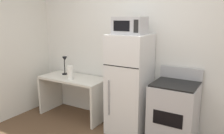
{
  "coord_description": "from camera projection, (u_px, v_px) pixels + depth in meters",
  "views": [
    {
      "loc": [
        1.47,
        -1.79,
        1.85
      ],
      "look_at": [
        -0.25,
        1.1,
        1.1
      ],
      "focal_mm": 36.53,
      "sensor_mm": 36.0,
      "label": 1
    }
  ],
  "objects": [
    {
      "name": "wall_back_white",
      "position": [
        143.0,
        50.0,
        3.79
      ],
      "size": [
        5.0,
        0.1,
        2.6
      ],
      "primitive_type": "cube",
      "color": "white",
      "rests_on": "ground"
    },
    {
      "name": "refrigerator",
      "position": [
        129.0,
        84.0,
        3.61
      ],
      "size": [
        0.59,
        0.64,
        1.58
      ],
      "color": "white",
      "rests_on": "ground"
    },
    {
      "name": "paper_towel_roll",
      "position": [
        70.0,
        73.0,
        4.05
      ],
      "size": [
        0.11,
        0.11,
        0.24
      ],
      "primitive_type": "cylinder",
      "color": "white",
      "rests_on": "desk"
    },
    {
      "name": "desk",
      "position": [
        74.0,
        89.0,
        4.25
      ],
      "size": [
        1.25,
        0.6,
        0.75
      ],
      "color": "silver",
      "rests_on": "ground"
    },
    {
      "name": "oven_range",
      "position": [
        174.0,
        113.0,
        3.33
      ],
      "size": [
        0.63,
        0.61,
        1.1
      ],
      "color": "#B7B7BC",
      "rests_on": "ground"
    },
    {
      "name": "desk_lamp",
      "position": [
        65.0,
        62.0,
        4.34
      ],
      "size": [
        0.14,
        0.12,
        0.35
      ],
      "color": "black",
      "rests_on": "desk"
    },
    {
      "name": "microwave",
      "position": [
        130.0,
        26.0,
        3.39
      ],
      "size": [
        0.46,
        0.35,
        0.26
      ],
      "color": "#B7B7BC",
      "rests_on": "refrigerator"
    }
  ]
}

